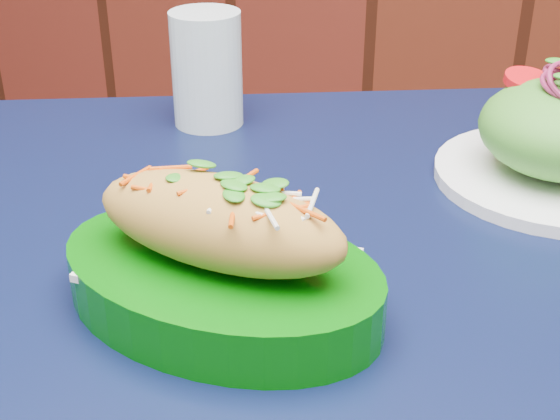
# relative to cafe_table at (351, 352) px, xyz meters

# --- Properties ---
(cafe_table) EXTENTS (1.02, 1.02, 0.75)m
(cafe_table) POSITION_rel_cafe_table_xyz_m (0.00, 0.00, 0.00)
(cafe_table) COLOR black
(cafe_table) RESTS_ON ground
(banh_mi_basket) EXTENTS (0.27, 0.20, 0.11)m
(banh_mi_basket) POSITION_rel_cafe_table_xyz_m (-0.08, -0.08, 0.13)
(banh_mi_basket) COLOR #035A06
(banh_mi_basket) RESTS_ON cafe_table
(water_glass) EXTENTS (0.08, 0.08, 0.13)m
(water_glass) POSITION_rel_cafe_table_xyz_m (-0.21, 0.25, 0.15)
(water_glass) COLOR silver
(water_glass) RESTS_ON cafe_table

